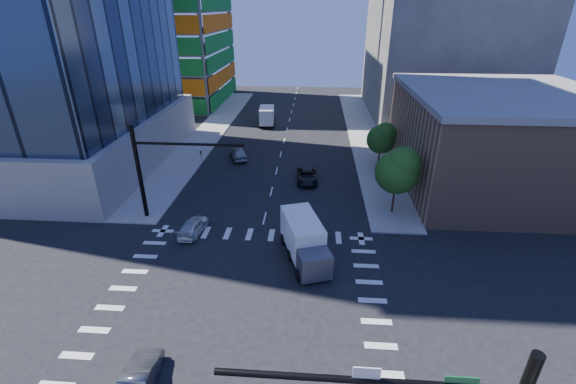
{
  "coord_description": "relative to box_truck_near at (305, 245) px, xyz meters",
  "views": [
    {
      "loc": [
        4.58,
        -20.26,
        18.55
      ],
      "look_at": [
        2.57,
        8.0,
        4.85
      ],
      "focal_mm": 24.0,
      "sensor_mm": 36.0,
      "label": 1
    }
  ],
  "objects": [
    {
      "name": "box_truck_far",
      "position": [
        -7.83,
        39.44,
        -0.07
      ],
      "size": [
        3.02,
        6.16,
        3.14
      ],
      "rotation": [
        0.0,
        0.0,
        3.22
      ],
      "color": "black",
      "rests_on": "ground"
    },
    {
      "name": "car_nb_far",
      "position": [
        -0.26,
        15.56,
        -0.77
      ],
      "size": [
        2.53,
        5.05,
        1.37
      ],
      "primitive_type": "imported",
      "rotation": [
        0.0,
        0.0,
        0.05
      ],
      "color": "black",
      "rests_on": "ground"
    },
    {
      "name": "car_sb_cross",
      "position": [
        -8.48,
        -12.36,
        -0.75
      ],
      "size": [
        1.81,
        4.43,
        1.43
      ],
      "primitive_type": "imported",
      "rotation": [
        0.0,
        0.0,
        3.21
      ],
      "color": "#4C4C51",
      "rests_on": "ground"
    },
    {
      "name": "box_truck_near",
      "position": [
        0.0,
        0.0,
        0.0
      ],
      "size": [
        4.47,
        6.81,
        3.3
      ],
      "rotation": [
        0.0,
        0.0,
        0.31
      ],
      "color": "black",
      "rests_on": "ground"
    },
    {
      "name": "car_sb_mid",
      "position": [
        -9.67,
        22.32,
        -0.67
      ],
      "size": [
        3.41,
        5.04,
        1.59
      ],
      "primitive_type": "imported",
      "rotation": [
        0.0,
        0.0,
        3.5
      ],
      "color": "gray",
      "rests_on": "ground"
    },
    {
      "name": "bg_building_ne",
      "position": [
        22.86,
        49.52,
        12.54
      ],
      "size": [
        24.0,
        30.0,
        28.0
      ],
      "primitive_type": "cube",
      "color": "#605C56",
      "rests_on": "ground"
    },
    {
      "name": "sidewalk_ne",
      "position": [
        8.36,
        34.52,
        -1.39
      ],
      "size": [
        5.0,
        60.0,
        0.15
      ],
      "primitive_type": "cube",
      "color": "#999591",
      "rests_on": "ground"
    },
    {
      "name": "ground",
      "position": [
        -4.14,
        -5.48,
        -1.46
      ],
      "size": [
        160.0,
        160.0,
        0.0
      ],
      "primitive_type": "plane",
      "color": "black",
      "rests_on": "ground"
    },
    {
      "name": "tree_south",
      "position": [
        8.48,
        8.42,
        3.23
      ],
      "size": [
        4.16,
        4.16,
        6.82
      ],
      "color": "#382316",
      "rests_on": "sidewalk_ne"
    },
    {
      "name": "tree_north",
      "position": [
        8.78,
        20.42,
        2.53
      ],
      "size": [
        3.54,
        3.52,
        5.78
      ],
      "color": "#382316",
      "rests_on": "sidewalk_ne"
    },
    {
      "name": "commercial_building",
      "position": [
        20.86,
        16.52,
        3.85
      ],
      "size": [
        20.5,
        22.5,
        10.6
      ],
      "color": "#967357",
      "rests_on": "ground"
    },
    {
      "name": "sidewalk_nw",
      "position": [
        -16.64,
        34.52,
        -1.39
      ],
      "size": [
        5.0,
        60.0,
        0.15
      ],
      "primitive_type": "cube",
      "color": "#999591",
      "rests_on": "ground"
    },
    {
      "name": "car_sb_near",
      "position": [
        -10.24,
        3.51,
        -0.83
      ],
      "size": [
        2.14,
        4.46,
        1.25
      ],
      "primitive_type": "imported",
      "rotation": [
        0.0,
        0.0,
        3.05
      ],
      "color": "white",
      "rests_on": "ground"
    },
    {
      "name": "signal_mast_nw",
      "position": [
        -14.14,
        6.02,
        4.03
      ],
      "size": [
        10.2,
        0.4,
        9.0
      ],
      "color": "black",
      "rests_on": "sidewalk_nw"
    },
    {
      "name": "road_markings",
      "position": [
        -4.14,
        -5.48,
        -1.46
      ],
      "size": [
        20.0,
        20.0,
        0.01
      ],
      "primitive_type": "cube",
      "color": "silver",
      "rests_on": "ground"
    }
  ]
}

